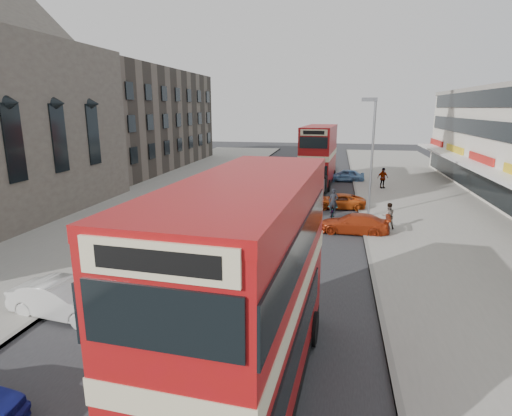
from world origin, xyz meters
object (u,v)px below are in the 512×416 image
Objects in this scene: street_lamp at (371,149)px; bus_second at (319,155)px; car_right_a at (354,224)px; car_right_b at (338,201)px; car_right_c at (345,175)px; pedestrian_far at (383,178)px; car_left_front at (63,299)px; cyclist at (333,209)px; pedestrian_near at (388,216)px; bus_main at (247,292)px; coach at (186,223)px.

street_lamp reaches higher than bus_second.
car_right_a reaches higher than car_right_b.
pedestrian_far is (3.32, -3.77, 0.45)m from car_right_c.
cyclist is (9.53, 15.75, 0.02)m from car_left_front.
car_left_front is 21.31m from car_right_b.
street_lamp is 20.69m from car_left_front.
car_right_c is 5.04m from pedestrian_far.
car_right_c is 2.01× the size of pedestrian_far.
cyclist is at bearing -44.05° from pedestrian_near.
cyclist is (1.99, 18.68, -2.29)m from bus_main.
bus_second reaches higher than car_right_a.
car_right_b is at bearing 105.67° from bus_second.
pedestrian_far is at bearing 171.51° from bus_second.
coach is 2.25× the size of car_left_front.
pedestrian_far is (3.10, 14.61, 0.50)m from car_right_a.
cyclist is at bearing -92.41° from bus_main.
car_right_c is (8.89, 22.84, -0.77)m from coach.
bus_main is 5.46× the size of pedestrian_far.
pedestrian_near is (5.38, 16.41, -2.00)m from bus_main.
bus_second is 2.67× the size of car_right_c.
car_right_a is 14.94m from pedestrian_far.
car_right_a is at bearing 0.99° from car_right_c.
bus_second reaches higher than car_left_front.
bus_main is at bearing -128.45° from pedestrian_far.
car_right_b is (-0.94, 6.30, -0.05)m from car_right_a.
bus_second is at bearing 99.76° from cyclist.
car_right_b is at bearing -70.94° from pedestrian_near.
pedestrian_near reaches higher than car_right_b.
car_right_c is at bearing -11.66° from car_left_front.
pedestrian_far reaches higher than car_right_c.
cyclist reaches higher than car_right_a.
cyclist is at bearing -152.92° from car_right_a.
cyclist is (1.63, -12.76, -2.24)m from bus_second.
pedestrian_far is at bearing 71.40° from cyclist.
car_right_b is (2.00, -9.64, -2.38)m from bus_second.
car_right_b is 2.42× the size of pedestrian_near.
street_lamp reaches higher than car_left_front.
cyclist is at bearing -23.90° from car_left_front.
cyclist is (-1.30, 3.18, 0.09)m from car_right_a.
coach is (-6.18, -20.40, -1.51)m from bus_second.
coach is 2.19× the size of car_right_a.
bus_second reaches higher than car_right_b.
car_left_front is at bearing -99.20° from coach.
pedestrian_near is (5.02, -15.03, -1.95)m from bus_second.
bus_second reaches higher than coach.
street_lamp is at bearing 169.75° from car_right_a.
bus_main is at bearing -7.17° from car_right_a.
pedestrian_near is at bearing 112.43° from bus_second.
pedestrian_far is (12.21, 19.07, -0.32)m from coach.
coach is at bearing -58.52° from bus_main.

